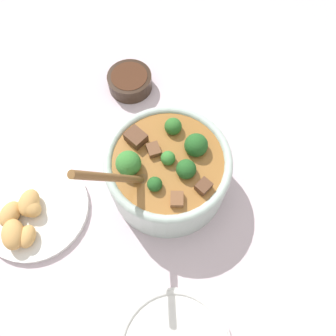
# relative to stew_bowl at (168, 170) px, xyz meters

# --- Properties ---
(ground_plane) EXTENTS (4.00, 4.00, 0.00)m
(ground_plane) POSITION_rel_stew_bowl_xyz_m (0.00, -0.00, -0.06)
(ground_plane) COLOR silver
(stew_bowl) EXTENTS (0.26, 0.23, 0.25)m
(stew_bowl) POSITION_rel_stew_bowl_xyz_m (0.00, 0.00, 0.00)
(stew_bowl) COLOR #B2C6BC
(stew_bowl) RESTS_ON ground_plane
(condiment_bowl) EXTENTS (0.10, 0.10, 0.04)m
(condiment_bowl) POSITION_rel_stew_bowl_xyz_m (0.15, 0.21, -0.04)
(condiment_bowl) COLOR black
(condiment_bowl) RESTS_ON ground_plane
(food_plate) EXTENTS (0.20, 0.20, 0.05)m
(food_plate) POSITION_rel_stew_bowl_xyz_m (-0.20, 0.17, -0.05)
(food_plate) COLOR white
(food_plate) RESTS_ON ground_plane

